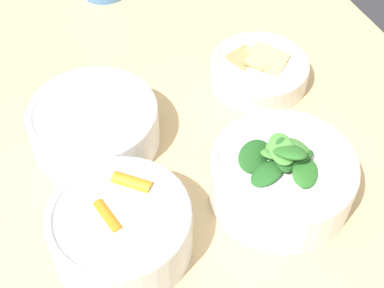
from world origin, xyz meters
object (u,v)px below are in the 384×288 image
at_px(bowl_greens, 282,175).
at_px(bowl_beans_hotdog, 95,126).
at_px(bowl_carrots, 121,228).
at_px(bowl_cookies, 259,70).

relative_size(bowl_greens, bowl_beans_hotdog, 1.03).
xyz_separation_m(bowl_carrots, bowl_cookies, (0.20, -0.27, -0.02)).
relative_size(bowl_carrots, bowl_greens, 0.91).
height_order(bowl_carrots, bowl_beans_hotdog, bowl_carrots).
bearing_deg(bowl_cookies, bowl_greens, 160.68).
bearing_deg(bowl_carrots, bowl_cookies, -53.70).
xyz_separation_m(bowl_carrots, bowl_beans_hotdog, (0.17, -0.01, -0.01)).
height_order(bowl_carrots, bowl_cookies, bowl_carrots).
bearing_deg(bowl_beans_hotdog, bowl_greens, -132.41).
distance_m(bowl_carrots, bowl_beans_hotdog, 0.17).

